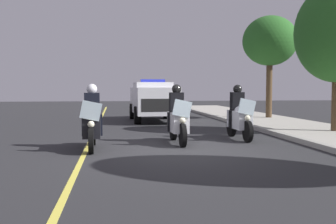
% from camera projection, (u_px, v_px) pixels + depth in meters
% --- Properties ---
extents(ground_plane, '(80.00, 80.00, 0.00)m').
position_uv_depth(ground_plane, '(177.00, 151.00, 9.84)').
color(ground_plane, '#28282B').
extents(curb_strip, '(48.00, 0.24, 0.15)m').
position_uv_depth(curb_strip, '(317.00, 145.00, 10.36)').
color(curb_strip, '#9E9B93').
rests_on(curb_strip, ground).
extents(lane_stripe_center, '(48.00, 0.12, 0.01)m').
position_uv_depth(lane_stripe_center, '(85.00, 153.00, 9.52)').
color(lane_stripe_center, '#E0D14C').
rests_on(lane_stripe_center, ground).
extents(police_motorcycle_lead_left, '(2.14, 0.57, 1.72)m').
position_uv_depth(police_motorcycle_lead_left, '(92.00, 123.00, 10.09)').
color(police_motorcycle_lead_left, black).
rests_on(police_motorcycle_lead_left, ground).
extents(police_motorcycle_lead_right, '(2.14, 0.57, 1.72)m').
position_uv_depth(police_motorcycle_lead_right, '(178.00, 119.00, 11.17)').
color(police_motorcycle_lead_right, black).
rests_on(police_motorcycle_lead_right, ground).
extents(police_motorcycle_trailing, '(2.14, 0.57, 1.72)m').
position_uv_depth(police_motorcycle_trailing, '(239.00, 117.00, 12.10)').
color(police_motorcycle_trailing, black).
rests_on(police_motorcycle_trailing, ground).
extents(police_suv, '(4.95, 2.17, 2.05)m').
position_uv_depth(police_suv, '(153.00, 99.00, 18.94)').
color(police_suv, silver).
rests_on(police_suv, ground).
extents(tree_far_back, '(2.80, 2.80, 5.24)m').
position_uv_depth(tree_far_back, '(270.00, 41.00, 19.80)').
color(tree_far_back, '#4C3823').
rests_on(tree_far_back, sidewalk_strip).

